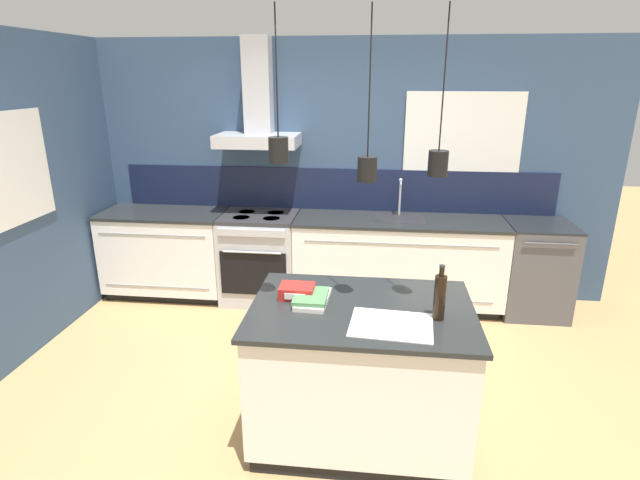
# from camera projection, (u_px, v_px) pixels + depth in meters

# --- Properties ---
(ground_plane) EXTENTS (16.00, 16.00, 0.00)m
(ground_plane) POSITION_uv_depth(u_px,v_px,m) (309.00, 400.00, 3.62)
(ground_plane) COLOR tan
(ground_plane) RESTS_ON ground
(wall_back) EXTENTS (5.60, 2.43, 2.60)m
(wall_back) POSITION_uv_depth(u_px,v_px,m) (331.00, 167.00, 5.08)
(wall_back) COLOR #354C6B
(wall_back) RESTS_ON ground_plane
(wall_left) EXTENTS (0.08, 3.80, 2.60)m
(wall_left) POSITION_uv_depth(u_px,v_px,m) (29.00, 194.00, 4.13)
(wall_left) COLOR #354C6B
(wall_left) RESTS_ON ground_plane
(counter_run_left) EXTENTS (1.26, 0.64, 0.91)m
(counter_run_left) POSITION_uv_depth(u_px,v_px,m) (167.00, 253.00, 5.26)
(counter_run_left) COLOR black
(counter_run_left) RESTS_ON ground_plane
(counter_run_sink) EXTENTS (2.06, 0.64, 1.28)m
(counter_run_sink) POSITION_uv_depth(u_px,v_px,m) (397.00, 262.00, 5.00)
(counter_run_sink) COLOR black
(counter_run_sink) RESTS_ON ground_plane
(oven_range) EXTENTS (0.76, 0.66, 0.91)m
(oven_range) POSITION_uv_depth(u_px,v_px,m) (260.00, 257.00, 5.15)
(oven_range) COLOR #B5B5BA
(oven_range) RESTS_ON ground_plane
(dishwasher) EXTENTS (0.61, 0.65, 0.91)m
(dishwasher) POSITION_uv_depth(u_px,v_px,m) (535.00, 268.00, 4.86)
(dishwasher) COLOR #4C4C51
(dishwasher) RESTS_ON ground_plane
(kitchen_island) EXTENTS (1.35, 0.96, 0.91)m
(kitchen_island) POSITION_uv_depth(u_px,v_px,m) (360.00, 371.00, 3.16)
(kitchen_island) COLOR black
(kitchen_island) RESTS_ON ground_plane
(bottle_on_island) EXTENTS (0.07, 0.07, 0.33)m
(bottle_on_island) POSITION_uv_depth(u_px,v_px,m) (440.00, 297.00, 2.83)
(bottle_on_island) COLOR black
(bottle_on_island) RESTS_ON kitchen_island
(book_stack) EXTENTS (0.21, 0.34, 0.05)m
(book_stack) POSITION_uv_depth(u_px,v_px,m) (312.00, 298.00, 3.09)
(book_stack) COLOR silver
(book_stack) RESTS_ON kitchen_island
(red_supply_box) EXTENTS (0.22, 0.17, 0.08)m
(red_supply_box) POSITION_uv_depth(u_px,v_px,m) (297.00, 291.00, 3.15)
(red_supply_box) COLOR red
(red_supply_box) RESTS_ON kitchen_island
(paper_pile) EXTENTS (0.49, 0.39, 0.01)m
(paper_pile) POSITION_uv_depth(u_px,v_px,m) (391.00, 325.00, 2.80)
(paper_pile) COLOR silver
(paper_pile) RESTS_ON kitchen_island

